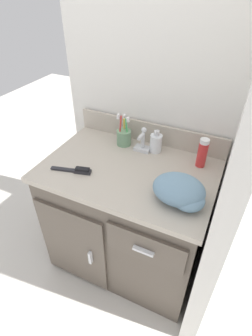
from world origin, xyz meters
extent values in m
plane|color=beige|center=(0.00, 0.00, 0.00)|extent=(6.00, 6.00, 0.00)
cube|color=silver|center=(0.00, 0.35, 1.10)|extent=(1.07, 0.08, 2.20)
cube|color=silver|center=(0.50, 0.00, 1.10)|extent=(0.08, 0.68, 2.20)
cube|color=brown|center=(0.00, 0.00, 0.36)|extent=(0.86, 0.56, 0.72)
cube|color=brown|center=(-0.21, -0.29, 0.32)|extent=(0.41, 0.02, 0.58)
cube|color=brown|center=(0.22, -0.29, 0.56)|extent=(0.38, 0.02, 0.17)
cube|color=silver|center=(-0.08, -0.30, 0.32)|extent=(0.02, 0.02, 0.09)
cube|color=silver|center=(0.22, -0.30, 0.56)|extent=(0.10, 0.02, 0.01)
cube|color=#B2A899|center=(0.00, 0.00, 0.74)|extent=(0.89, 0.60, 0.03)
ellipsoid|color=#A49A8C|center=(0.00, 0.00, 0.66)|extent=(0.39, 0.31, 0.18)
cylinder|color=silver|center=(0.00, 0.00, 0.57)|extent=(0.03, 0.03, 0.01)
cube|color=#B2A899|center=(0.00, 0.29, 0.81)|extent=(0.89, 0.02, 0.12)
cube|color=silver|center=(0.00, 0.19, 0.76)|extent=(0.09, 0.06, 0.02)
cylinder|color=silver|center=(0.00, 0.19, 0.81)|extent=(0.02, 0.02, 0.08)
cylinder|color=silver|center=(0.00, 0.16, 0.86)|extent=(0.02, 0.06, 0.02)
sphere|color=silver|center=(0.00, 0.20, 0.87)|extent=(0.03, 0.03, 0.03)
cylinder|color=gray|center=(-0.12, 0.20, 0.79)|extent=(0.08, 0.08, 0.09)
cylinder|color=green|center=(-0.10, 0.20, 0.84)|extent=(0.02, 0.01, 0.16)
cube|color=white|center=(-0.09, 0.19, 0.92)|extent=(0.01, 0.02, 0.03)
cylinder|color=yellow|center=(-0.13, 0.23, 0.83)|extent=(0.02, 0.04, 0.15)
cube|color=white|center=(-0.14, 0.24, 0.91)|extent=(0.01, 0.02, 0.03)
cylinder|color=#D13838|center=(-0.14, 0.18, 0.84)|extent=(0.02, 0.02, 0.18)
cube|color=white|center=(-0.14, 0.18, 0.93)|extent=(0.01, 0.02, 0.03)
cylinder|color=white|center=(0.07, 0.21, 0.80)|extent=(0.07, 0.07, 0.10)
cylinder|color=silver|center=(0.07, 0.21, 0.86)|extent=(0.03, 0.03, 0.03)
cylinder|color=silver|center=(0.07, 0.19, 0.88)|extent=(0.01, 0.04, 0.01)
cylinder|color=red|center=(0.33, 0.18, 0.82)|extent=(0.05, 0.05, 0.14)
cylinder|color=white|center=(0.33, 0.18, 0.90)|extent=(0.05, 0.05, 0.02)
cube|color=#232328|center=(-0.29, -0.16, 0.76)|extent=(0.13, 0.05, 0.01)
cube|color=#232328|center=(-0.19, -0.13, 0.76)|extent=(0.09, 0.05, 0.02)
cube|color=black|center=(-0.19, -0.13, 0.77)|extent=(0.08, 0.04, 0.01)
ellipsoid|color=#6B8EA8|center=(0.29, -0.12, 0.81)|extent=(0.23, 0.19, 0.12)
ellipsoid|color=#7095B0|center=(0.35, -0.14, 0.79)|extent=(0.14, 0.13, 0.08)
camera|label=1|loc=(0.45, -0.98, 1.56)|focal=28.00mm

